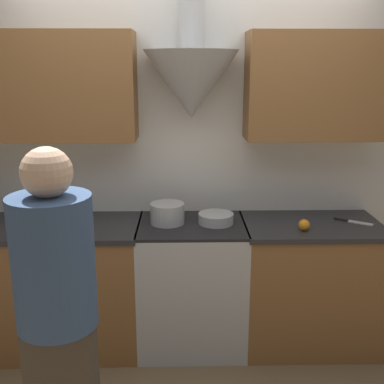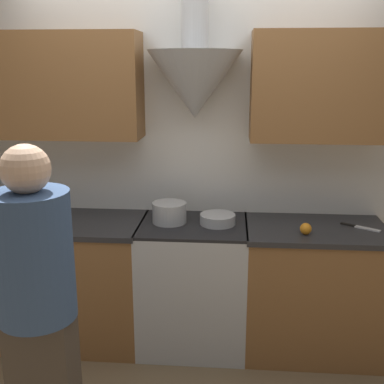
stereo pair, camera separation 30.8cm
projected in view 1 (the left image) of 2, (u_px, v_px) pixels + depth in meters
ground_plane at (193, 368)px, 3.18m from camera, size 12.00×12.00×0.00m
wall_back at (174, 132)px, 3.35m from camera, size 8.40×0.62×2.60m
counter_left at (24, 286)px, 3.34m from camera, size 1.62×0.62×0.90m
counter_right at (308, 283)px, 3.38m from camera, size 0.94×0.62×0.90m
stove_range at (192, 284)px, 3.36m from camera, size 0.73×0.60×0.90m
stock_pot at (167, 213)px, 3.25m from camera, size 0.23×0.23×0.14m
mixing_bowl at (216, 218)px, 3.25m from camera, size 0.24×0.24×0.07m
orange_fruit at (304, 225)px, 3.11m from camera, size 0.07×0.07×0.07m
chefs_knife at (354, 222)px, 3.28m from camera, size 0.23×0.17×0.01m
person_foreground_left at (58, 311)px, 2.11m from camera, size 0.35×0.35×1.62m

